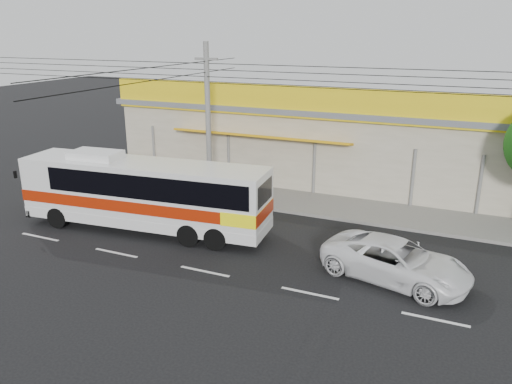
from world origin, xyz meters
TOP-DOWN VIEW (x-y plane):
  - ground at (0.00, 0.00)m, footprint 120.00×120.00m
  - sidewalk at (0.00, 6.00)m, footprint 30.00×3.20m
  - lane_markings at (0.00, -2.50)m, footprint 50.00×0.12m
  - storefront_building at (-0.01, 11.54)m, footprint 22.60×9.20m
  - coach_bus at (-4.16, 0.04)m, footprint 11.15×3.31m
  - motorbike_red at (-8.67, 6.32)m, footprint 2.03×1.08m
  - motorbike_dark at (-12.70, 4.70)m, footprint 1.62×1.00m
  - white_car at (6.44, -0.35)m, footprint 5.58×3.59m
  - utility_pole at (-3.39, 4.20)m, footprint 34.00×14.00m

SIDE VIEW (x-z plane):
  - ground at x=0.00m, z-range 0.00..0.00m
  - lane_markings at x=0.00m, z-range -0.01..0.01m
  - sidewalk at x=0.00m, z-range 0.00..0.15m
  - motorbike_dark at x=-12.70m, z-range 0.15..1.09m
  - motorbike_red at x=-8.67m, z-range 0.15..1.16m
  - white_car at x=6.44m, z-range 0.00..1.43m
  - coach_bus at x=-4.16m, z-range 0.12..3.50m
  - storefront_building at x=-0.01m, z-range -0.55..5.15m
  - utility_pole at x=-3.39m, z-range 2.57..10.48m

